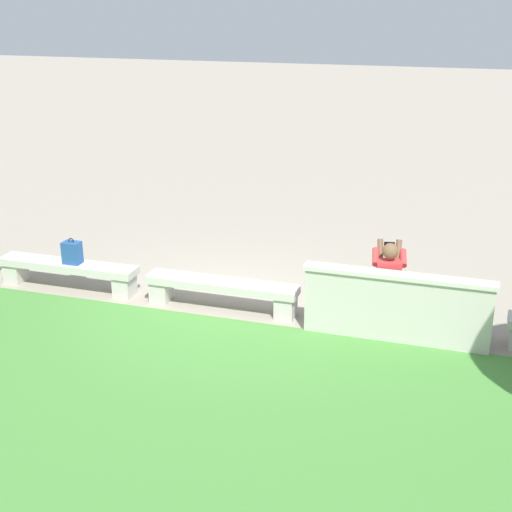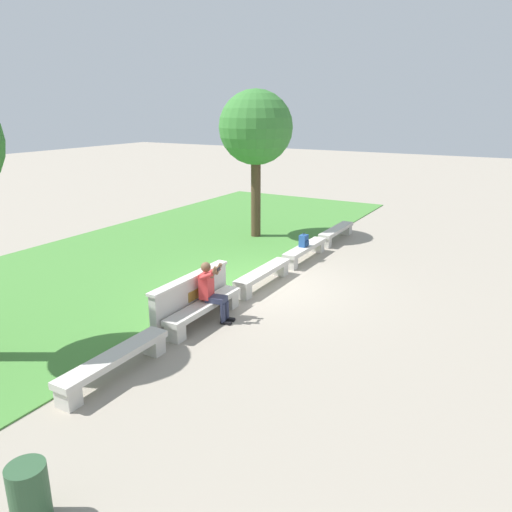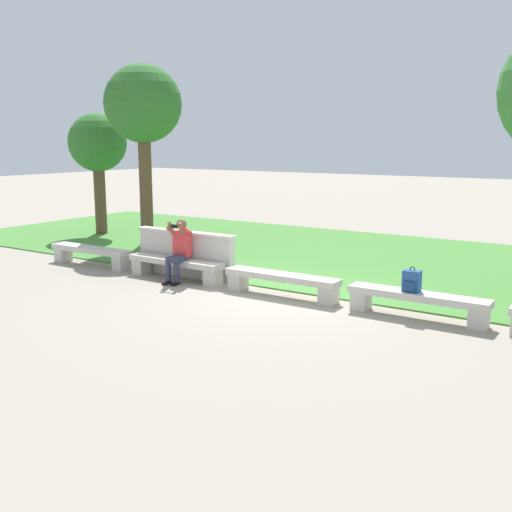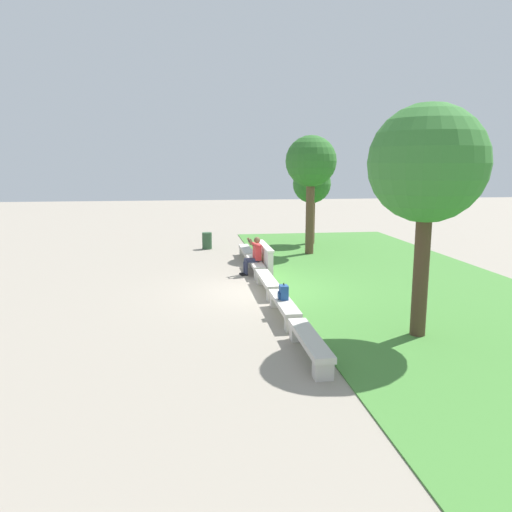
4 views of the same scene
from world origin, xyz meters
name	(u,v)px [view 2 (image 2 of 4)]	position (x,y,z in m)	size (l,w,h in m)	color
ground_plane	(263,286)	(0.00, 0.00, 0.00)	(80.00, 80.00, 0.00)	gray
grass_strip	(137,261)	(0.00, 4.38, 0.01)	(24.95, 8.00, 0.03)	#478438
bench_main	(115,361)	(-5.29, 0.00, 0.31)	(2.37, 0.40, 0.45)	beige
bench_near	(204,309)	(-2.65, 0.00, 0.31)	(2.37, 0.40, 0.45)	beige
bench_mid	(263,275)	(0.00, 0.00, 0.31)	(2.37, 0.40, 0.45)	beige
bench_far	(305,250)	(2.65, 0.00, 0.31)	(2.37, 0.40, 0.45)	beige
bench_end	(336,232)	(5.29, 0.00, 0.31)	(2.37, 0.40, 0.45)	beige
backrest_wall_with_plaque	(191,297)	(-2.65, 0.34, 0.52)	(2.57, 0.24, 1.01)	beige
person_photographer	(211,289)	(-2.46, -0.08, 0.74)	(0.51, 0.76, 1.32)	black
backpack	(304,241)	(2.53, 0.00, 0.63)	(0.28, 0.24, 0.43)	#234C8C
tree_behind_wall	(256,129)	(4.37, 2.71, 3.77)	(2.52, 2.52, 5.08)	#4C3826
trash_bin	(29,495)	(-8.07, -1.48, 0.38)	(0.44, 0.44, 0.75)	#2D5133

